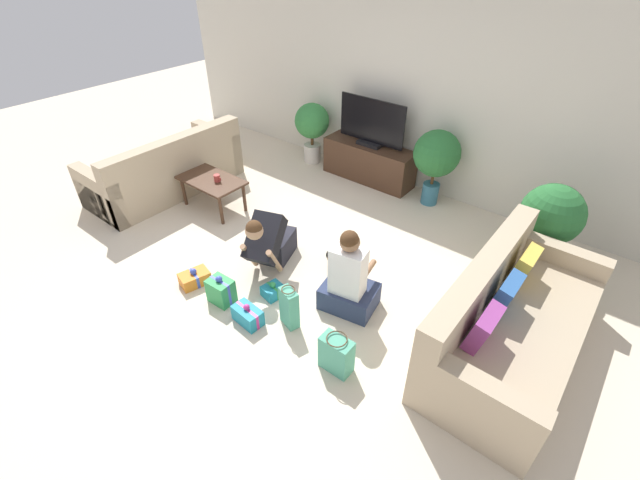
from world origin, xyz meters
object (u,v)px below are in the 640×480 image
at_px(sofa_left, 167,171).
at_px(dog, 338,250).
at_px(tv_console, 369,162).
at_px(coffee_table, 212,183).
at_px(potted_plant_back_left, 312,125).
at_px(gift_bag_a, 336,354).
at_px(tv, 371,125).
at_px(potted_plant_corner_right, 551,216).
at_px(gift_box_d, 248,315).
at_px(gift_box_a, 221,291).
at_px(gift_box_c, 195,278).
at_px(mug, 217,178).
at_px(person_sitting, 349,281).
at_px(person_kneeling, 270,241).
at_px(sofa_right, 510,324).
at_px(gift_box_b, 273,291).
at_px(gift_bag_b, 289,307).
at_px(potted_plant_back_right, 436,156).

xyz_separation_m(sofa_left, dog, (2.88, 0.17, -0.12)).
bearing_deg(tv_console, coffee_table, -120.14).
xyz_separation_m(potted_plant_back_left, dog, (1.89, -1.83, -0.42)).
height_order(dog, gift_bag_a, gift_bag_a).
xyz_separation_m(tv, potted_plant_corner_right, (2.58, -0.54, -0.19)).
height_order(tv_console, gift_box_d, tv_console).
height_order(tv_console, gift_box_a, tv_console).
xyz_separation_m(gift_box_a, gift_bag_a, (1.39, 0.07, 0.04)).
relative_size(sofa_left, dog, 4.07).
xyz_separation_m(coffee_table, potted_plant_corner_right, (3.72, 1.43, 0.28)).
xyz_separation_m(potted_plant_corner_right, gift_box_c, (-2.69, -2.56, -0.58)).
height_order(gift_box_c, gift_bag_a, gift_bag_a).
xyz_separation_m(tv, mug, (-1.03, -1.95, -0.36)).
bearing_deg(gift_box_d, person_sitting, 50.78).
relative_size(person_kneeling, dog, 1.63).
relative_size(sofa_right, gift_box_b, 8.96).
bearing_deg(gift_bag_b, tv_console, 109.89).
bearing_deg(potted_plant_corner_right, gift_box_d, -125.57).
bearing_deg(gift_bag_b, gift_box_d, -144.20).
bearing_deg(tv_console, dog, -65.59).
xyz_separation_m(sofa_right, coffee_table, (-3.86, -0.04, 0.07)).
distance_m(potted_plant_back_right, person_kneeling, 2.47).
distance_m(dog, gift_box_a, 1.33).
bearing_deg(person_sitting, gift_bag_a, 107.25).
height_order(potted_plant_corner_right, mug, potted_plant_corner_right).
distance_m(tv_console, person_kneeling, 2.40).
bearing_deg(gift_bag_b, dog, 100.83).
relative_size(sofa_left, gift_box_c, 6.12).
bearing_deg(coffee_table, gift_box_d, -31.95).
xyz_separation_m(potted_plant_corner_right, person_kneeling, (-2.27, -1.84, -0.31)).
xyz_separation_m(gift_box_a, gift_box_c, (-0.43, -0.01, -0.06)).
height_order(sofa_left, mug, sofa_left).
bearing_deg(potted_plant_back_right, coffee_table, -138.66).
bearing_deg(tv, gift_bag_b, -70.11).
height_order(gift_box_b, mug, mug).
xyz_separation_m(gift_box_c, gift_box_d, (0.84, -0.03, 0.01)).
height_order(potted_plant_corner_right, dog, potted_plant_corner_right).
height_order(coffee_table, person_kneeling, person_kneeling).
xyz_separation_m(sofa_right, person_sitting, (-1.38, -0.44, 0.03)).
bearing_deg(mug, gift_box_c, -51.47).
relative_size(tv, potted_plant_back_right, 1.00).
distance_m(potted_plant_back_right, gift_box_d, 3.15).
bearing_deg(sofa_right, coffee_table, 90.56).
height_order(gift_box_a, mug, mug).
xyz_separation_m(sofa_left, gift_bag_b, (3.08, -0.84, -0.09)).
bearing_deg(tv_console, potted_plant_back_right, -2.76).
height_order(potted_plant_back_right, gift_bag_a, potted_plant_back_right).
xyz_separation_m(gift_box_b, gift_bag_b, (0.39, -0.18, 0.15)).
distance_m(gift_box_c, gift_bag_b, 1.19).
bearing_deg(potted_plant_back_right, tv, 177.24).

